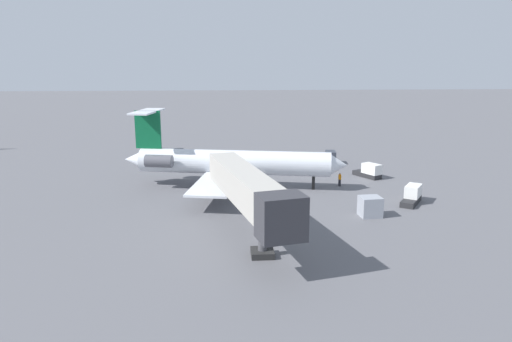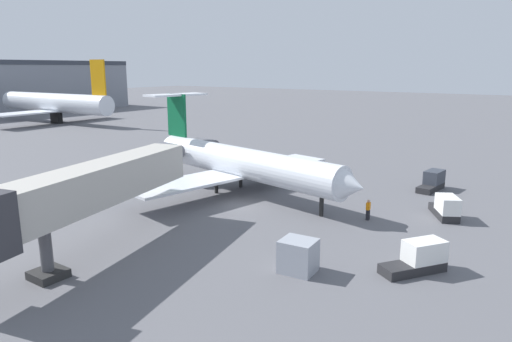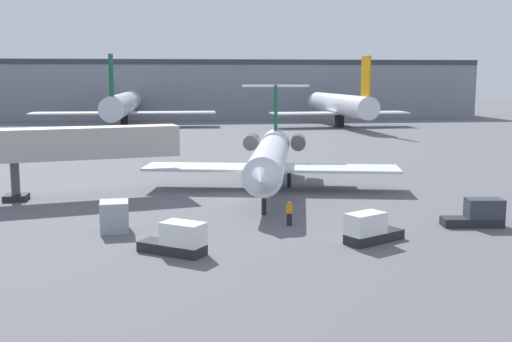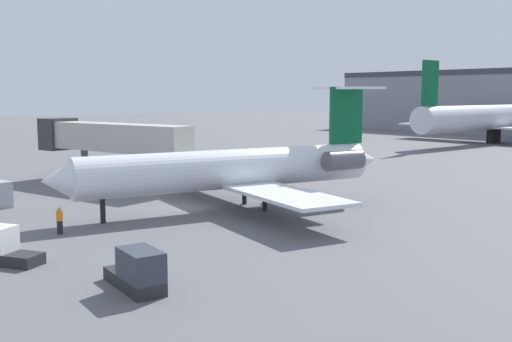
# 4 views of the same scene
# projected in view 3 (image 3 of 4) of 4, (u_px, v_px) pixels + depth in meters

# --- Properties ---
(ground_plane) EXTENTS (400.00, 400.00, 0.10)m
(ground_plane) POSITION_uv_depth(u_px,v_px,m) (245.00, 197.00, 52.98)
(ground_plane) COLOR #5B5B60
(regional_jet) EXTENTS (23.12, 27.28, 9.16)m
(regional_jet) POSITION_uv_depth(u_px,v_px,m) (271.00, 155.00, 55.68)
(regional_jet) COLOR silver
(regional_jet) RESTS_ON ground_plane
(jet_bridge) EXTENTS (18.85, 7.10, 6.13)m
(jet_bridge) POSITION_uv_depth(u_px,v_px,m) (52.00, 145.00, 51.57)
(jet_bridge) COLOR #B7B2A8
(jet_bridge) RESTS_ON ground_plane
(ground_crew_marshaller) EXTENTS (0.40, 0.27, 1.69)m
(ground_crew_marshaller) POSITION_uv_depth(u_px,v_px,m) (289.00, 213.00, 42.52)
(ground_crew_marshaller) COLOR black
(ground_crew_marshaller) RESTS_ON ground_plane
(baggage_tug_lead) EXTENTS (4.14, 1.87, 1.90)m
(baggage_tug_lead) POSITION_uv_depth(u_px,v_px,m) (479.00, 214.00, 42.30)
(baggage_tug_lead) COLOR #262628
(baggage_tug_lead) RESTS_ON ground_plane
(baggage_tug_trailing) EXTENTS (4.08, 3.43, 1.90)m
(baggage_tug_trailing) POSITION_uv_depth(u_px,v_px,m) (178.00, 240.00, 35.62)
(baggage_tug_trailing) COLOR #262628
(baggage_tug_trailing) RESTS_ON ground_plane
(baggage_tug_spare) EXTENTS (4.17, 3.19, 1.90)m
(baggage_tug_spare) POSITION_uv_depth(u_px,v_px,m) (369.00, 229.00, 38.10)
(baggage_tug_spare) COLOR #262628
(baggage_tug_spare) RESTS_ON ground_plane
(cargo_container_uld) EXTENTS (1.98, 2.18, 1.99)m
(cargo_container_uld) POSITION_uv_depth(u_px,v_px,m) (114.00, 216.00, 40.92)
(cargo_container_uld) COLOR #999EA8
(cargo_container_uld) RESTS_ON ground_plane
(terminal_building) EXTENTS (132.99, 21.67, 13.87)m
(terminal_building) POSITION_uv_depth(u_px,v_px,m) (200.00, 89.00, 154.47)
(terminal_building) COLOR gray
(terminal_building) RESTS_ON ground_plane
(parked_airliner_west_end) EXTENTS (36.36, 43.24, 13.70)m
(parked_airliner_west_end) POSITION_uv_depth(u_px,v_px,m) (124.00, 105.00, 124.41)
(parked_airliner_west_end) COLOR silver
(parked_airliner_west_end) RESTS_ON ground_plane
(parked_airliner_west_mid) EXTENTS (27.71, 32.80, 13.52)m
(parked_airliner_west_mid) POSITION_uv_depth(u_px,v_px,m) (340.00, 105.00, 124.24)
(parked_airliner_west_mid) COLOR silver
(parked_airliner_west_mid) RESTS_ON ground_plane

